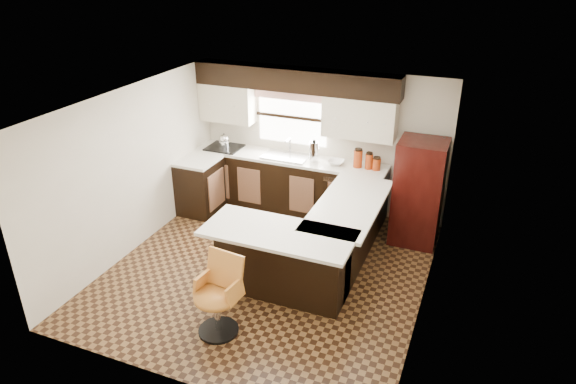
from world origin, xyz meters
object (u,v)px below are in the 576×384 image
at_px(peninsula_return, 283,262).
at_px(bar_chair, 216,298).
at_px(refrigerator, 418,192).
at_px(peninsula_long, 344,234).

height_order(peninsula_return, bar_chair, bar_chair).
relative_size(refrigerator, bar_chair, 1.65).
bearing_deg(refrigerator, peninsula_long, -129.47).
bearing_deg(peninsula_return, peninsula_long, 61.70).
xyz_separation_m(peninsula_long, refrigerator, (0.83, 1.01, 0.36)).
height_order(peninsula_long, peninsula_return, same).
height_order(peninsula_long, bar_chair, bar_chair).
distance_m(peninsula_return, refrigerator, 2.44).
relative_size(peninsula_return, bar_chair, 1.69).
bearing_deg(refrigerator, peninsula_return, -124.36).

